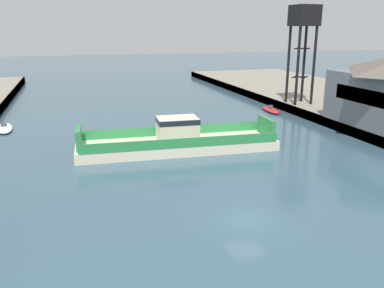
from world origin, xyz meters
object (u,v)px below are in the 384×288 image
chain_ferry (178,141)px  crane_tower (304,24)px  moored_boat_near_right (270,110)px  moored_boat_near_left (4,128)px

chain_ferry → crane_tower: crane_tower is taller
chain_ferry → crane_tower: (25.67, 16.40, 13.11)m
chain_ferry → moored_boat_near_right: (21.06, 17.46, -0.87)m
moored_boat_near_left → crane_tower: size_ratio=0.44×
chain_ferry → moored_boat_near_left: chain_ferry is taller
moored_boat_near_right → crane_tower: crane_tower is taller
moored_boat_near_right → crane_tower: size_ratio=0.43×
chain_ferry → moored_boat_near_right: size_ratio=3.41×
chain_ferry → moored_boat_near_left: size_ratio=3.34×
moored_boat_near_right → crane_tower: (4.61, -1.07, 13.98)m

